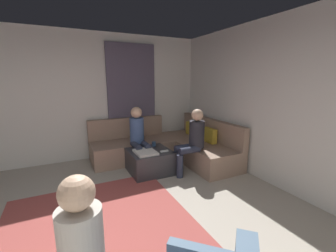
# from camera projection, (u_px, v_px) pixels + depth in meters

# --- Properties ---
(wall_back) EXTENTS (6.00, 0.12, 2.70)m
(wall_back) POSITION_uv_depth(u_px,v_px,m) (296.00, 106.00, 3.25)
(wall_back) COLOR silver
(wall_back) RESTS_ON ground_plane
(wall_left) EXTENTS (0.12, 6.00, 2.70)m
(wall_left) POSITION_uv_depth(u_px,v_px,m) (70.00, 98.00, 4.57)
(wall_left) COLOR silver
(wall_left) RESTS_ON ground_plane
(curtain_panel) EXTENTS (0.06, 1.10, 2.50)m
(curtain_panel) POSITION_uv_depth(u_px,v_px,m) (132.00, 100.00, 5.06)
(curtain_panel) COLOR #595166
(curtain_panel) RESTS_ON ground_plane
(area_rug) EXTENTS (2.60, 2.20, 0.01)m
(area_rug) POSITION_uv_depth(u_px,v_px,m) (102.00, 235.00, 2.49)
(area_rug) COLOR #AD4C47
(area_rug) RESTS_ON ground_plane
(sectional_couch) EXTENTS (2.10, 2.55, 0.87)m
(sectional_couch) POSITION_uv_depth(u_px,v_px,m) (169.00, 146.00, 4.85)
(sectional_couch) COLOR #9E7F6B
(sectional_couch) RESTS_ON ground_plane
(ottoman) EXTENTS (0.76, 0.76, 0.42)m
(ottoman) POSITION_uv_depth(u_px,v_px,m) (150.00, 161.00, 4.17)
(ottoman) COLOR #333338
(ottoman) RESTS_ON ground_plane
(folded_blanket) EXTENTS (0.44, 0.36, 0.04)m
(folded_blanket) POSITION_uv_depth(u_px,v_px,m) (145.00, 152.00, 3.98)
(folded_blanket) COLOR white
(folded_blanket) RESTS_ON ottoman
(coffee_mug) EXTENTS (0.08, 0.08, 0.10)m
(coffee_mug) POSITION_uv_depth(u_px,v_px,m) (154.00, 144.00, 4.39)
(coffee_mug) COLOR #334C72
(coffee_mug) RESTS_ON ottoman
(game_remote) EXTENTS (0.05, 0.15, 0.02)m
(game_remote) POSITION_uv_depth(u_px,v_px,m) (164.00, 151.00, 4.06)
(game_remote) COLOR white
(game_remote) RESTS_ON ottoman
(person_on_couch_back) EXTENTS (0.30, 0.60, 1.20)m
(person_on_couch_back) POSITION_uv_depth(u_px,v_px,m) (192.00, 139.00, 4.05)
(person_on_couch_back) COLOR #2D3347
(person_on_couch_back) RESTS_ON ground_plane
(person_on_couch_side) EXTENTS (0.60, 0.30, 1.20)m
(person_on_couch_side) POSITION_uv_depth(u_px,v_px,m) (139.00, 135.00, 4.32)
(person_on_couch_side) COLOR #2D3347
(person_on_couch_side) RESTS_ON ground_plane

